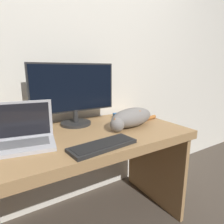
# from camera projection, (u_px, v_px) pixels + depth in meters

# --- Properties ---
(wall_back) EXTENTS (6.40, 0.06, 2.60)m
(wall_back) POSITION_uv_depth(u_px,v_px,m) (65.00, 55.00, 1.52)
(wall_back) COLOR silver
(wall_back) RESTS_ON ground_plane
(desk) EXTENTS (1.32, 0.74, 0.77)m
(desk) POSITION_uv_depth(u_px,v_px,m) (90.00, 155.00, 1.32)
(desk) COLOR #A37A4C
(desk) RESTS_ON ground_plane
(monitor) EXTENTS (0.65, 0.23, 0.47)m
(monitor) POSITION_uv_depth(u_px,v_px,m) (74.00, 93.00, 1.41)
(monitor) COLOR #282828
(monitor) RESTS_ON desk
(laptop) EXTENTS (0.37, 0.29, 0.25)m
(laptop) POSITION_uv_depth(u_px,v_px,m) (23.00, 137.00, 1.05)
(laptop) COLOR #B7B7BC
(laptop) RESTS_ON desk
(external_keyboard) EXTENTS (0.40, 0.18, 0.02)m
(external_keyboard) POSITION_uv_depth(u_px,v_px,m) (103.00, 145.00, 1.03)
(external_keyboard) COLOR black
(external_keyboard) RESTS_ON desk
(cat) EXTENTS (0.53, 0.23, 0.14)m
(cat) POSITION_uv_depth(u_px,v_px,m) (131.00, 117.00, 1.39)
(cat) COLOR gray
(cat) RESTS_ON desk
(small_toy) EXTENTS (0.04, 0.04, 0.04)m
(small_toy) POSITION_uv_depth(u_px,v_px,m) (116.00, 115.00, 1.66)
(small_toy) COLOR #2D6BB7
(small_toy) RESTS_ON desk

